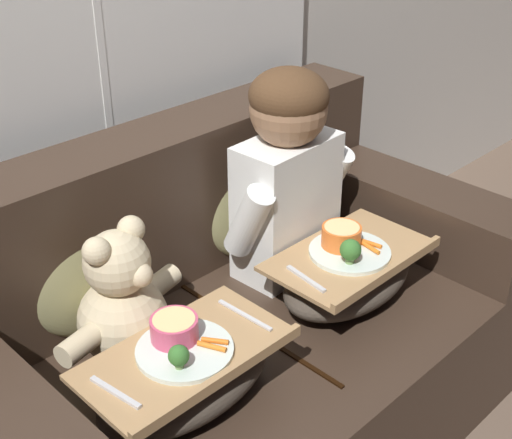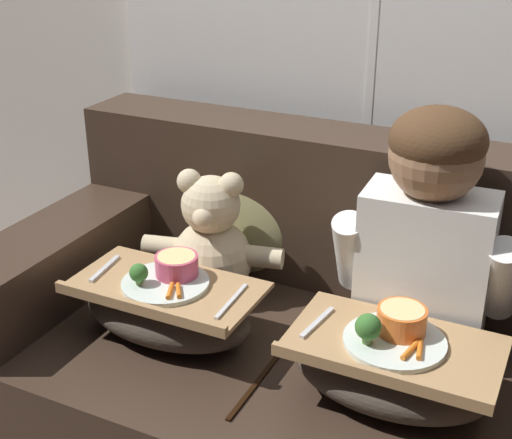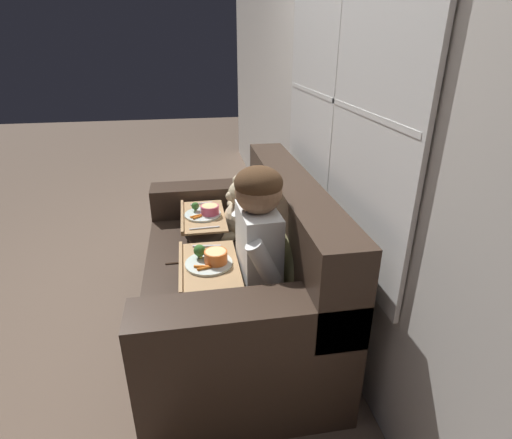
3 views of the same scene
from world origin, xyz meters
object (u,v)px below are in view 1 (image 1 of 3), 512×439
Objects in this scene: couch at (226,347)px; throw_pillow_behind_child at (247,194)px; lap_tray_teddy at (186,375)px; throw_pillow_behind_teddy at (83,268)px; teddy_bear at (123,305)px; child_figure at (288,165)px; lap_tray_child at (348,274)px.

throw_pillow_behind_child is (0.29, 0.21, 0.30)m from couch.
couch is at bearing -143.92° from throw_pillow_behind_child.
throw_pillow_behind_child is 0.85× the size of lap_tray_teddy.
throw_pillow_behind_child is at bearing 0.00° from throw_pillow_behind_teddy.
couch reaches higher than throw_pillow_behind_child.
throw_pillow_behind_child is 0.61m from teddy_bear.
throw_pillow_behind_teddy is at bearing 90.39° from teddy_bear.
child_figure is at bearing 0.39° from teddy_bear.
lap_tray_child is at bearing -0.04° from lap_tray_teddy.
throw_pillow_behind_teddy is 0.60× the size of child_figure.
throw_pillow_behind_teddy is 0.81× the size of lap_tray_child.
couch is at bearing 32.73° from lap_tray_teddy.
lap_tray_child is at bearing -21.74° from teddy_bear.
throw_pillow_behind_teddy is (-0.29, 0.21, 0.30)m from couch.
throw_pillow_behind_child is 0.66× the size of child_figure.
lap_tray_child is 0.96× the size of lap_tray_teddy.
child_figure is (0.00, -0.17, 0.15)m from throw_pillow_behind_child.
throw_pillow_behind_teddy is 0.42m from lap_tray_teddy.
throw_pillow_behind_child is at bearing 36.08° from couch.
teddy_bear is at bearing -179.61° from child_figure.
child_figure reaches higher than lap_tray_teddy.
lap_tray_child is (0.59, -0.40, -0.10)m from throw_pillow_behind_teddy.
throw_pillow_behind_child reaches higher than lap_tray_teddy.
couch is at bearing 147.17° from lap_tray_child.
throw_pillow_behind_child is 1.09× the size of throw_pillow_behind_teddy.
child_figure is at bearing 21.99° from lap_tray_teddy.
child_figure reaches higher than throw_pillow_behind_child.
throw_pillow_behind_teddy is 0.63m from child_figure.
teddy_bear is 0.87× the size of lap_tray_child.
couch reaches higher than teddy_bear.
child_figure is (0.59, -0.17, 0.15)m from throw_pillow_behind_teddy.
child_figure is at bearing 89.88° from lap_tray_child.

